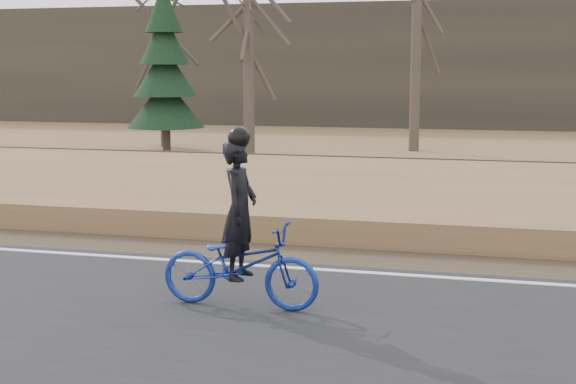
# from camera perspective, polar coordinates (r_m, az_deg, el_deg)

# --- Properties ---
(ground) EXTENTS (120.00, 120.00, 0.00)m
(ground) POSITION_cam_1_polar(r_m,az_deg,el_deg) (12.37, -14.40, -4.84)
(ground) COLOR brown
(ground) RESTS_ON ground
(edge_line) EXTENTS (120.00, 0.12, 0.01)m
(edge_line) POSITION_cam_1_polar(r_m,az_deg,el_deg) (12.53, -13.97, -4.35)
(edge_line) COLOR silver
(edge_line) RESTS_ON road
(shoulder) EXTENTS (120.00, 1.60, 0.04)m
(shoulder) POSITION_cam_1_polar(r_m,az_deg,el_deg) (13.40, -11.93, -3.62)
(shoulder) COLOR #473A2B
(shoulder) RESTS_ON ground
(embankment) EXTENTS (120.00, 5.00, 0.44)m
(embankment) POSITION_cam_1_polar(r_m,az_deg,el_deg) (16.05, -7.20, -0.73)
(embankment) COLOR brown
(embankment) RESTS_ON ground
(ballast) EXTENTS (120.00, 3.00, 0.45)m
(ballast) POSITION_cam_1_polar(r_m,az_deg,el_deg) (19.59, -3.09, 1.06)
(ballast) COLOR slate
(ballast) RESTS_ON ground
(railroad) EXTENTS (120.00, 2.40, 0.29)m
(railroad) POSITION_cam_1_polar(r_m,az_deg,el_deg) (19.55, -3.10, 1.94)
(railroad) COLOR black
(railroad) RESTS_ON ballast
(treeline_backdrop) EXTENTS (120.00, 4.00, 6.00)m
(treeline_backdrop) POSITION_cam_1_polar(r_m,az_deg,el_deg) (40.93, 6.34, 8.94)
(treeline_backdrop) COLOR #383328
(treeline_backdrop) RESTS_ON ground
(cyclist) EXTENTS (1.93, 0.70, 2.14)m
(cyclist) POSITION_cam_1_polar(r_m,az_deg,el_deg) (9.45, -3.43, -4.24)
(cyclist) COLOR navy
(cyclist) RESTS_ON road
(bare_tree_left) EXTENTS (0.36, 0.36, 8.98)m
(bare_tree_left) POSITION_cam_1_polar(r_m,az_deg,el_deg) (29.80, -8.89, 11.83)
(bare_tree_left) COLOR #4B4137
(bare_tree_left) RESTS_ON ground
(bare_tree_near_left) EXTENTS (0.36, 0.36, 7.11)m
(bare_tree_near_left) POSITION_cam_1_polar(r_m,az_deg,el_deg) (25.98, -2.82, 10.32)
(bare_tree_near_left) COLOR #4B4137
(bare_tree_near_left) RESTS_ON ground
(bare_tree_center) EXTENTS (0.36, 0.36, 8.93)m
(bare_tree_center) POSITION_cam_1_polar(r_m,az_deg,el_deg) (28.27, 9.14, 11.94)
(bare_tree_center) COLOR #4B4137
(bare_tree_center) RESTS_ON ground
(conifer) EXTENTS (2.60, 2.60, 5.72)m
(conifer) POSITION_cam_1_polar(r_m,az_deg,el_deg) (27.58, -8.75, 8.38)
(conifer) COLOR #4B4137
(conifer) RESTS_ON ground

